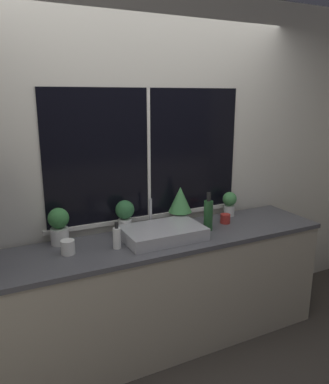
# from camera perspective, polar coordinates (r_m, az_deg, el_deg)

# --- Properties ---
(ground_plane) EXTENTS (14.00, 14.00, 0.00)m
(ground_plane) POSITION_cam_1_polar(r_m,az_deg,el_deg) (3.05, 3.01, -24.54)
(ground_plane) COLOR #38332D
(wall_back) EXTENTS (8.00, 0.09, 2.70)m
(wall_back) POSITION_cam_1_polar(r_m,az_deg,el_deg) (3.00, -2.71, 3.56)
(wall_back) COLOR silver
(wall_back) RESTS_ON ground_plane
(wall_right) EXTENTS (0.06, 7.00, 2.70)m
(wall_right) POSITION_cam_1_polar(r_m,az_deg,el_deg) (5.01, 18.10, 7.28)
(wall_right) COLOR silver
(wall_right) RESTS_ON ground_plane
(counter) EXTENTS (2.54, 0.60, 0.89)m
(counter) POSITION_cam_1_polar(r_m,az_deg,el_deg) (3.01, 0.35, -14.79)
(counter) COLOR #B2A893
(counter) RESTS_ON ground_plane
(sink) EXTENTS (0.58, 0.43, 0.25)m
(sink) POSITION_cam_1_polar(r_m,az_deg,el_deg) (2.78, -0.27, -6.19)
(sink) COLOR #ADADB2
(sink) RESTS_ON counter
(potted_plant_far_left) EXTENTS (0.15, 0.15, 0.27)m
(potted_plant_far_left) POSITION_cam_1_polar(r_m,az_deg,el_deg) (2.75, -15.79, -4.84)
(potted_plant_far_left) COLOR white
(potted_plant_far_left) RESTS_ON counter
(potted_plant_center_left) EXTENTS (0.14, 0.14, 0.26)m
(potted_plant_center_left) POSITION_cam_1_polar(r_m,az_deg,el_deg) (2.86, -6.05, -3.36)
(potted_plant_center_left) COLOR white
(potted_plant_center_left) RESTS_ON counter
(potted_plant_center_right) EXTENTS (0.19, 0.19, 0.31)m
(potted_plant_center_right) POSITION_cam_1_polar(r_m,az_deg,el_deg) (3.04, 2.41, -1.55)
(potted_plant_center_right) COLOR white
(potted_plant_center_right) RESTS_ON counter
(potted_plant_far_right) EXTENTS (0.12, 0.12, 0.21)m
(potted_plant_far_right) POSITION_cam_1_polar(r_m,az_deg,el_deg) (3.32, 9.88, -1.57)
(potted_plant_far_right) COLOR white
(potted_plant_far_right) RESTS_ON counter
(soap_bottle) EXTENTS (0.05, 0.05, 0.19)m
(soap_bottle) POSITION_cam_1_polar(r_m,az_deg,el_deg) (2.61, -7.27, -6.90)
(soap_bottle) COLOR white
(soap_bottle) RESTS_ON counter
(bottle_tall) EXTENTS (0.07, 0.07, 0.31)m
(bottle_tall) POSITION_cam_1_polar(r_m,az_deg,el_deg) (2.93, 6.69, -3.44)
(bottle_tall) COLOR #235128
(bottle_tall) RESTS_ON counter
(mug_red) EXTENTS (0.08, 0.08, 0.08)m
(mug_red) POSITION_cam_1_polar(r_m,az_deg,el_deg) (3.14, 9.24, -4.02)
(mug_red) COLOR #B72D28
(mug_red) RESTS_ON counter
(mug_white) EXTENTS (0.09, 0.09, 0.10)m
(mug_white) POSITION_cam_1_polar(r_m,az_deg,el_deg) (2.59, -14.50, -8.15)
(mug_white) COLOR white
(mug_white) RESTS_ON counter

